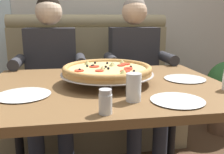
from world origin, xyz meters
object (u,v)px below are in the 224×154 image
booth_bench (92,94)px  dining_table (107,99)px  diner_left (51,68)px  potted_plant (224,94)px  pizza (107,70)px  plate_near_right (177,99)px  plate_far_side (185,78)px  drinking_glass (134,89)px  diner_right (136,66)px  shaker_parmesan (105,103)px  plate_near_left (23,94)px

booth_bench → dining_table: bearing=-90.0°
diner_left → potted_plant: 1.63m
pizza → plate_near_right: 0.45m
plate_far_side → plate_near_right: bearing=-119.5°
plate_far_side → drinking_glass: bearing=-140.1°
pizza → potted_plant: 1.51m
diner_right → plate_far_side: bearing=-79.3°
dining_table → shaker_parmesan: shaker_parmesan is taller
booth_bench → potted_plant: (1.24, -0.17, -0.01)m
booth_bench → diner_left: diner_left is taller
dining_table → drinking_glass: drinking_glass is taller
plate_near_right → potted_plant: (0.98, 1.11, -0.37)m
plate_far_side → drinking_glass: 0.52m
potted_plant → booth_bench: bearing=172.0°
booth_bench → diner_right: (0.35, -0.27, 0.31)m
drinking_glass → dining_table: bearing=104.1°
shaker_parmesan → plate_near_left: size_ratio=0.38×
plate_near_left → plate_near_right: (0.68, -0.19, -0.00)m
diner_left → plate_near_right: diner_left is taller
plate_near_right → plate_far_side: same height
diner_left → plate_near_right: bearing=-59.2°
diner_left → diner_right: same height
booth_bench → dining_table: size_ratio=1.19×
plate_near_left → shaker_parmesan: bearing=-39.4°
potted_plant → shaker_parmesan: bearing=-137.5°
shaker_parmesan → plate_near_right: size_ratio=0.41×
shaker_parmesan → potted_plant: size_ratio=0.14×
diner_left → pizza: size_ratio=2.49×
potted_plant → dining_table: bearing=-147.8°
plate_near_left → plate_near_right: size_ratio=1.07×
plate_near_right → booth_bench: bearing=101.5°
diner_left → plate_near_right: (0.61, -1.02, 0.04)m
plate_near_left → plate_far_side: 0.90m
plate_far_side → potted_plant: bearing=43.8°
drinking_glass → shaker_parmesan: bearing=-137.9°
pizza → potted_plant: bearing=31.2°
diner_right → drinking_glass: size_ratio=10.32×
plate_far_side → potted_plant: plate_far_side is taller
pizza → plate_far_side: size_ratio=2.13×
booth_bench → plate_far_side: 1.09m
plate_near_left → plate_far_side: same height
diner_right → pizza: diner_right is taller
booth_bench → drinking_glass: 1.31m
plate_near_left → dining_table: bearing=17.9°
diner_right → plate_near_right: diner_right is taller
diner_right → plate_far_side: 0.66m
diner_right → pizza: bearing=-117.4°
plate_far_side → drinking_glass: drinking_glass is taller
booth_bench → pizza: bearing=-89.6°
plate_near_left → plate_near_right: 0.70m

